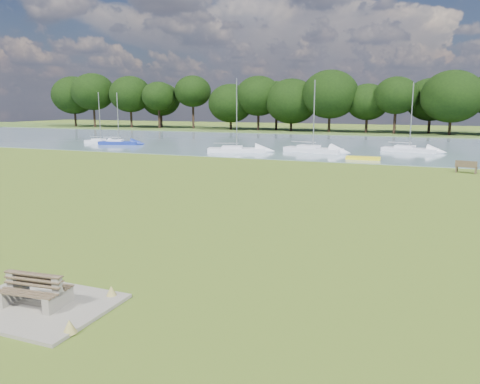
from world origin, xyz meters
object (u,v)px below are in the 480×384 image
at_px(kayak, 363,158).
at_px(sailboat_0, 236,148).
at_px(bench_pair, 35,291).
at_px(riverbank_bench, 466,167).
at_px(sailboat_3, 119,142).
at_px(sailboat_4, 101,141).
at_px(sailboat_5, 312,148).
at_px(sailboat_6, 409,148).

bearing_deg(kayak, sailboat_0, 171.09).
bearing_deg(bench_pair, riverbank_bench, 63.23).
bearing_deg(riverbank_bench, bench_pair, -95.96).
relative_size(bench_pair, sailboat_3, 0.27).
xyz_separation_m(sailboat_3, sailboat_4, (-3.42, 0.48, -0.01)).
distance_m(riverbank_bench, kayak, 10.86).
distance_m(kayak, sailboat_3, 34.21).
bearing_deg(sailboat_0, sailboat_5, 2.61).
xyz_separation_m(kayak, sailboat_0, (-14.87, 2.32, 0.26)).
xyz_separation_m(sailboat_0, sailboat_3, (-18.89, 3.18, -0.01)).
xyz_separation_m(bench_pair, sailboat_6, (7.93, 49.14, -0.01)).
height_order(riverbank_bench, sailboat_3, sailboat_3).
relative_size(sailboat_4, sailboat_5, 0.87).
relative_size(bench_pair, sailboat_4, 0.27).
height_order(kayak, sailboat_3, sailboat_3).
relative_size(bench_pair, sailboat_0, 0.23).
bearing_deg(sailboat_0, bench_pair, -92.79).
relative_size(riverbank_bench, sailboat_6, 0.22).
height_order(riverbank_bench, sailboat_0, sailboat_0).
xyz_separation_m(riverbank_bench, sailboat_6, (-5.12, 16.03, -0.03)).
distance_m(bench_pair, riverbank_bench, 35.59).
height_order(riverbank_bench, sailboat_5, sailboat_5).
xyz_separation_m(sailboat_0, sailboat_5, (8.38, 3.07, 0.05)).
height_order(sailboat_3, sailboat_4, sailboat_4).
bearing_deg(sailboat_3, sailboat_6, -8.07).
height_order(sailboat_3, sailboat_5, sailboat_5).
height_order(kayak, sailboat_0, sailboat_0).
bearing_deg(sailboat_6, sailboat_5, -143.98).
bearing_deg(sailboat_6, bench_pair, -87.21).
xyz_separation_m(bench_pair, sailboat_3, (-29.78, 44.58, -0.03)).
bearing_deg(sailboat_4, sailboat_3, -1.38).
relative_size(sailboat_3, sailboat_4, 0.99).
distance_m(riverbank_bench, sailboat_6, 16.83).
relative_size(kayak, sailboat_4, 0.47).
relative_size(riverbank_bench, sailboat_5, 0.21).
bearing_deg(bench_pair, sailboat_6, 75.58).
bearing_deg(sailboat_6, riverbank_bench, -60.32).
bearing_deg(sailboat_3, sailboat_0, -24.50).
distance_m(sailboat_0, sailboat_6, 20.35).
height_order(bench_pair, sailboat_4, sailboat_4).
bearing_deg(sailboat_3, bench_pair, -71.22).
height_order(kayak, sailboat_6, sailboat_6).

